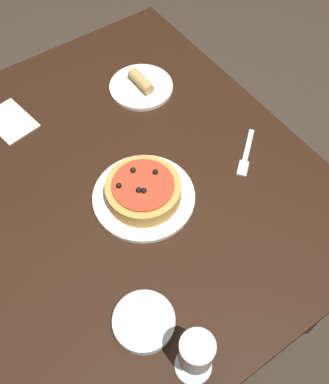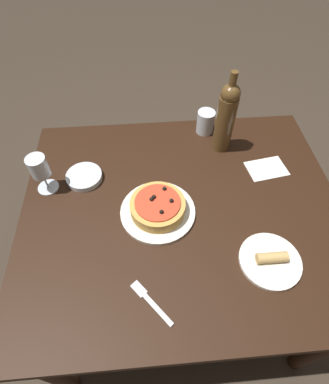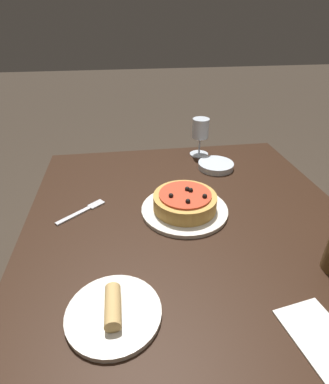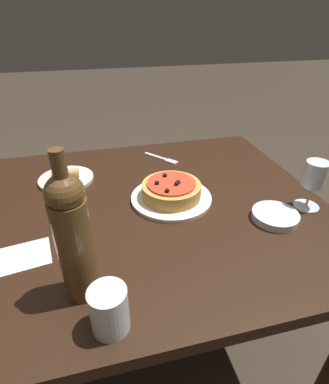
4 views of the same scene
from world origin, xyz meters
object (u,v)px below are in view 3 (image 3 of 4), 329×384
dining_table (193,254)px  dinner_plate (184,210)px  pizza (185,201)px  side_plate (114,312)px  side_bowl (216,165)px  wine_glass (200,130)px  fork (84,210)px

dining_table → dinner_plate: dinner_plate is taller
pizza → side_plate: bearing=147.5°
dining_table → side_bowl: size_ratio=8.40×
pizza → wine_glass: 0.42m
dining_table → fork: 0.35m
fork → side_plate: (-0.38, -0.09, 0.01)m
wine_glass → side_bowl: size_ratio=1.15×
side_bowl → dining_table: bearing=154.8°
side_bowl → dinner_plate: bearing=146.5°
wine_glass → side_plate: 0.81m
dinner_plate → wine_glass: bearing=-19.8°
dinner_plate → side_bowl: 0.32m
wine_glass → fork: wine_glass is taller
fork → side_plate: side_plate is taller
pizza → side_bowl: bearing=-33.5°
wine_glass → side_plate: (-0.72, 0.35, -0.10)m
side_plate → dinner_plate: bearing=-32.4°
wine_glass → side_bowl: 0.16m
pizza → fork: pizza is taller
fork → dining_table: bearing=-62.2°
dining_table → side_bowl: (0.35, -0.17, 0.10)m
dinner_plate → side_bowl: size_ratio=1.93×
pizza → side_bowl: pizza is taller
dinner_plate → wine_glass: (0.39, -0.14, 0.10)m
side_bowl → fork: side_bowl is taller
dining_table → pizza: 0.15m
dining_table → dinner_plate: (0.09, 0.01, 0.10)m
wine_glass → dinner_plate: bearing=160.2°
dinner_plate → fork: 0.30m
pizza → side_bowl: 0.32m
pizza → dinner_plate: bearing=35.8°
side_bowl → side_plate: 0.71m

